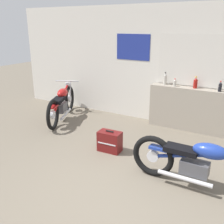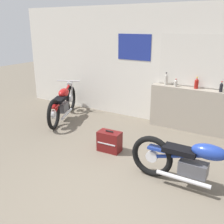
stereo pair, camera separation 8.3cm
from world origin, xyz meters
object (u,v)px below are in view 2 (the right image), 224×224
at_px(motorcycle_blue, 199,164).
at_px(hard_case_darkred, 109,141).
at_px(bottle_leftmost, 166,79).
at_px(bottle_right_center, 221,87).
at_px(motorcycle_red, 63,103).
at_px(bottle_center, 196,83).
at_px(bottle_left_center, 176,83).

relative_size(motorcycle_blue, hard_case_darkred, 4.72).
bearing_deg(bottle_leftmost, bottle_right_center, -3.20).
bearing_deg(bottle_right_center, bottle_leftmost, 176.80).
relative_size(motorcycle_red, hard_case_darkred, 4.33).
bearing_deg(motorcycle_blue, bottle_leftmost, 121.11).
height_order(bottle_leftmost, bottle_right_center, bottle_leftmost).
bearing_deg(motorcycle_red, bottle_center, 17.29).
distance_m(bottle_center, hard_case_darkred, 2.36).
relative_size(bottle_center, motorcycle_red, 0.13).
xyz_separation_m(bottle_leftmost, bottle_center, (0.71, -0.02, -0.01)).
distance_m(bottle_left_center, motorcycle_red, 2.84).
height_order(bottle_leftmost, bottle_left_center, bottle_leftmost).
xyz_separation_m(bottle_leftmost, bottle_right_center, (1.23, -0.07, -0.03)).
bearing_deg(motorcycle_red, motorcycle_blue, -19.53).
bearing_deg(bottle_right_center, motorcycle_red, -165.84).
distance_m(bottle_leftmost, motorcycle_blue, 2.78).
bearing_deg(motorcycle_red, bottle_right_center, 14.16).
bearing_deg(bottle_leftmost, motorcycle_red, -157.55).
xyz_separation_m(bottle_right_center, hard_case_darkred, (-1.61, -1.84, -0.90)).
bearing_deg(bottle_center, bottle_right_center, -5.32).
bearing_deg(bottle_left_center, bottle_right_center, -0.41).
bearing_deg(bottle_right_center, motorcycle_blue, -85.91).
distance_m(bottle_leftmost, bottle_right_center, 1.23).
height_order(bottle_leftmost, motorcycle_blue, bottle_leftmost).
xyz_separation_m(bottle_leftmost, motorcycle_red, (-2.36, -0.97, -0.69)).
bearing_deg(motorcycle_red, hard_case_darkred, -25.27).
xyz_separation_m(bottle_left_center, bottle_right_center, (0.98, -0.01, 0.02)).
xyz_separation_m(bottle_left_center, motorcycle_red, (-2.61, -0.91, -0.64)).
relative_size(bottle_center, hard_case_darkred, 0.57).
bearing_deg(bottle_left_center, bottle_center, 5.26).
distance_m(bottle_leftmost, bottle_center, 0.71).
xyz_separation_m(bottle_center, motorcycle_blue, (0.68, -2.28, -0.69)).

